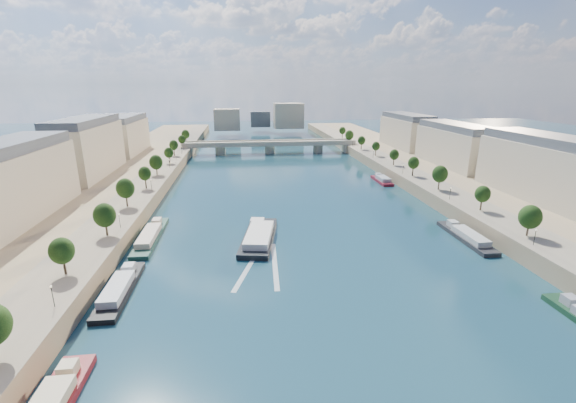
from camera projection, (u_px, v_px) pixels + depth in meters
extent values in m
plane|color=#0E343E|center=(293.00, 206.00, 142.75)|extent=(700.00, 700.00, 0.00)
cube|color=#9E8460|center=(88.00, 206.00, 133.75)|extent=(44.00, 520.00, 5.00)
cube|color=#9E8460|center=(476.00, 193.00, 150.29)|extent=(44.00, 520.00, 5.00)
cube|color=gray|center=(132.00, 198.00, 134.73)|extent=(14.00, 520.00, 0.10)
cube|color=gray|center=(440.00, 188.00, 147.82)|extent=(14.00, 520.00, 0.10)
cylinder|color=#382B1E|center=(67.00, 268.00, 79.34)|extent=(0.50, 0.50, 3.82)
ellipsoid|color=black|center=(64.00, 252.00, 78.29)|extent=(4.80, 4.80, 5.52)
cylinder|color=#382B1E|center=(105.00, 227.00, 102.13)|extent=(0.50, 0.50, 3.82)
ellipsoid|color=black|center=(104.00, 214.00, 101.08)|extent=(4.80, 4.80, 5.52)
cylinder|color=#382B1E|center=(130.00, 201.00, 124.92)|extent=(0.50, 0.50, 3.82)
ellipsoid|color=black|center=(129.00, 190.00, 123.88)|extent=(4.80, 4.80, 5.52)
cylinder|color=#382B1E|center=(147.00, 183.00, 147.71)|extent=(0.50, 0.50, 3.82)
ellipsoid|color=black|center=(146.00, 174.00, 146.67)|extent=(4.80, 4.80, 5.52)
cylinder|color=#382B1E|center=(159.00, 170.00, 170.51)|extent=(0.50, 0.50, 3.82)
ellipsoid|color=black|center=(158.00, 162.00, 169.46)|extent=(4.80, 4.80, 5.52)
cylinder|color=#382B1E|center=(169.00, 160.00, 193.30)|extent=(0.50, 0.50, 3.82)
ellipsoid|color=black|center=(168.00, 153.00, 192.25)|extent=(4.80, 4.80, 5.52)
cylinder|color=#382B1E|center=(176.00, 152.00, 216.09)|extent=(0.50, 0.50, 3.82)
ellipsoid|color=black|center=(176.00, 145.00, 215.04)|extent=(4.80, 4.80, 5.52)
cylinder|color=#382B1E|center=(182.00, 145.00, 238.88)|extent=(0.50, 0.50, 3.82)
ellipsoid|color=black|center=(182.00, 140.00, 237.83)|extent=(4.80, 4.80, 5.52)
cylinder|color=#382B1E|center=(187.00, 140.00, 261.67)|extent=(0.50, 0.50, 3.82)
ellipsoid|color=black|center=(187.00, 135.00, 260.62)|extent=(4.80, 4.80, 5.52)
cylinder|color=#382B1E|center=(529.00, 231.00, 99.57)|extent=(0.50, 0.50, 3.82)
ellipsoid|color=black|center=(532.00, 217.00, 98.52)|extent=(4.80, 4.80, 5.52)
cylinder|color=#382B1E|center=(475.00, 203.00, 122.36)|extent=(0.50, 0.50, 3.82)
ellipsoid|color=black|center=(477.00, 192.00, 121.31)|extent=(4.80, 4.80, 5.52)
cylinder|color=#382B1E|center=(438.00, 185.00, 145.15)|extent=(0.50, 0.50, 3.82)
ellipsoid|color=black|center=(439.00, 175.00, 144.10)|extent=(4.80, 4.80, 5.52)
cylinder|color=#382B1E|center=(411.00, 171.00, 167.94)|extent=(0.50, 0.50, 3.82)
ellipsoid|color=black|center=(412.00, 163.00, 166.89)|extent=(4.80, 4.80, 5.52)
cylinder|color=#382B1E|center=(391.00, 161.00, 190.73)|extent=(0.50, 0.50, 3.82)
ellipsoid|color=black|center=(391.00, 154.00, 189.68)|extent=(4.80, 4.80, 5.52)
cylinder|color=#382B1E|center=(375.00, 153.00, 213.52)|extent=(0.50, 0.50, 3.82)
ellipsoid|color=black|center=(375.00, 146.00, 212.48)|extent=(4.80, 4.80, 5.52)
cylinder|color=#382B1E|center=(362.00, 146.00, 236.31)|extent=(0.50, 0.50, 3.82)
ellipsoid|color=black|center=(362.00, 140.00, 235.27)|extent=(4.80, 4.80, 5.52)
cylinder|color=#382B1E|center=(351.00, 141.00, 259.11)|extent=(0.50, 0.50, 3.82)
ellipsoid|color=black|center=(351.00, 135.00, 258.06)|extent=(4.80, 4.80, 5.52)
cylinder|color=#382B1E|center=(342.00, 136.00, 281.90)|extent=(0.50, 0.50, 3.82)
ellipsoid|color=black|center=(342.00, 131.00, 280.85)|extent=(4.80, 4.80, 5.52)
cylinder|color=black|center=(53.00, 297.00, 68.21)|extent=(0.14, 0.14, 4.00)
sphere|color=#FFE5B2|center=(51.00, 287.00, 67.59)|extent=(0.36, 0.36, 0.36)
cylinder|color=black|center=(120.00, 221.00, 106.19)|extent=(0.14, 0.14, 4.00)
sphere|color=#FFE5B2|center=(119.00, 214.00, 105.58)|extent=(0.36, 0.36, 0.36)
cylinder|color=black|center=(151.00, 185.00, 144.18)|extent=(0.14, 0.14, 4.00)
sphere|color=#FFE5B2|center=(151.00, 180.00, 143.56)|extent=(0.36, 0.36, 0.36)
cylinder|color=black|center=(170.00, 164.00, 182.16)|extent=(0.14, 0.14, 4.00)
sphere|color=#FFE5B2|center=(169.00, 160.00, 181.55)|extent=(0.36, 0.36, 0.36)
cylinder|color=black|center=(182.00, 150.00, 220.15)|extent=(0.14, 0.14, 4.00)
sphere|color=#FFE5B2|center=(181.00, 147.00, 219.54)|extent=(0.36, 0.36, 0.36)
cylinder|color=black|center=(535.00, 238.00, 94.51)|extent=(0.14, 0.14, 4.00)
sphere|color=#FFE5B2|center=(536.00, 230.00, 93.89)|extent=(0.36, 0.36, 0.36)
cylinder|color=black|center=(450.00, 194.00, 132.49)|extent=(0.14, 0.14, 4.00)
sphere|color=#FFE5B2|center=(451.00, 188.00, 131.88)|extent=(0.36, 0.36, 0.36)
cylinder|color=black|center=(403.00, 170.00, 170.48)|extent=(0.14, 0.14, 4.00)
sphere|color=#FFE5B2|center=(403.00, 165.00, 169.86)|extent=(0.36, 0.36, 0.36)
cylinder|color=black|center=(373.00, 154.00, 208.46)|extent=(0.14, 0.14, 4.00)
sphere|color=#FFE5B2|center=(374.00, 150.00, 207.85)|extent=(0.36, 0.36, 0.36)
cylinder|color=black|center=(353.00, 143.00, 246.45)|extent=(0.14, 0.14, 4.00)
sphere|color=#FFE5B2|center=(353.00, 140.00, 245.84)|extent=(0.36, 0.36, 0.36)
cube|color=beige|center=(14.00, 185.00, 112.47)|extent=(16.00, 52.00, 20.00)
cube|color=#474C54|center=(5.00, 145.00, 109.09)|extent=(14.72, 50.44, 3.20)
cube|color=beige|center=(88.00, 152.00, 167.55)|extent=(16.00, 52.00, 20.00)
cube|color=#474C54|center=(84.00, 125.00, 164.17)|extent=(14.72, 50.44, 3.20)
cube|color=beige|center=(125.00, 135.00, 222.63)|extent=(16.00, 52.00, 20.00)
cube|color=#474C54|center=(123.00, 115.00, 219.25)|extent=(14.72, 50.44, 3.20)
cube|color=beige|center=(545.00, 170.00, 131.99)|extent=(16.00, 52.00, 20.00)
cube|color=#474C54|center=(552.00, 136.00, 128.61)|extent=(14.72, 50.44, 3.20)
cube|color=beige|center=(455.00, 145.00, 187.07)|extent=(16.00, 52.00, 20.00)
cube|color=#474C54|center=(458.00, 121.00, 183.69)|extent=(14.72, 50.44, 3.20)
cube|color=beige|center=(406.00, 131.00, 242.15)|extent=(16.00, 52.00, 20.00)
cube|color=#474C54|center=(408.00, 112.00, 238.77)|extent=(14.72, 50.44, 3.20)
cube|color=beige|center=(227.00, 119.00, 334.65)|extent=(22.00, 18.00, 18.00)
cube|color=beige|center=(288.00, 116.00, 349.87)|extent=(26.00, 20.00, 22.00)
cube|color=#474C54|center=(260.00, 119.00, 362.42)|extent=(18.00, 16.00, 14.00)
cube|color=#C1B79E|center=(270.00, 144.00, 250.59)|extent=(112.00, 11.00, 2.20)
cube|color=#C1B79E|center=(270.00, 142.00, 245.41)|extent=(112.00, 0.80, 0.90)
cube|color=#C1B79E|center=(269.00, 140.00, 254.90)|extent=(112.00, 0.80, 0.90)
cylinder|color=#C1B79E|center=(220.00, 150.00, 248.00)|extent=(6.40, 6.40, 5.00)
cylinder|color=#C1B79E|center=(270.00, 149.00, 251.67)|extent=(6.40, 6.40, 5.00)
cylinder|color=#C1B79E|center=(318.00, 148.00, 255.35)|extent=(6.40, 6.40, 5.00)
cube|color=#C1B79E|center=(189.00, 151.00, 245.70)|extent=(6.00, 12.00, 5.00)
cube|color=#C1B79E|center=(347.00, 148.00, 257.64)|extent=(6.00, 12.00, 5.00)
cube|color=black|center=(259.00, 238.00, 111.81)|extent=(12.92, 29.66, 2.05)
cube|color=silver|center=(259.00, 235.00, 109.06)|extent=(9.77, 19.51, 1.84)
cube|color=silver|center=(257.00, 222.00, 119.42)|extent=(4.62, 4.08, 1.80)
cube|color=silver|center=(249.00, 266.00, 95.41)|extent=(8.63, 25.25, 0.04)
cube|color=silver|center=(275.00, 265.00, 96.15)|extent=(2.43, 26.03, 0.04)
cube|color=beige|center=(68.00, 368.00, 58.01)|extent=(2.50, 2.50, 1.80)
cube|color=black|center=(120.00, 291.00, 83.30)|extent=(5.00, 24.50, 1.80)
cube|color=silver|center=(117.00, 289.00, 80.94)|extent=(4.10, 13.47, 1.60)
cube|color=silver|center=(129.00, 268.00, 89.75)|extent=(2.50, 2.94, 1.80)
cube|color=#1B4438|center=(151.00, 238.00, 112.26)|extent=(5.00, 30.02, 1.80)
cube|color=beige|center=(149.00, 235.00, 109.48)|extent=(4.10, 16.51, 1.60)
cube|color=beige|center=(157.00, 221.00, 120.29)|extent=(2.50, 3.60, 1.80)
cube|color=#93929A|center=(570.00, 300.00, 76.33)|extent=(2.50, 2.61, 1.80)
cube|color=#27272A|center=(466.00, 238.00, 111.74)|extent=(5.00, 25.07, 1.80)
cube|color=beige|center=(470.00, 236.00, 109.34)|extent=(4.10, 13.79, 1.60)
cube|color=beige|center=(453.00, 224.00, 118.36)|extent=(2.50, 3.01, 1.80)
cube|color=maroon|center=(382.00, 181.00, 177.58)|extent=(5.00, 17.73, 1.80)
cube|color=#A5A9B1|center=(383.00, 178.00, 175.73)|extent=(4.10, 9.75, 1.60)
cube|color=#A5A9B1|center=(378.00, 175.00, 182.10)|extent=(2.50, 2.13, 1.80)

